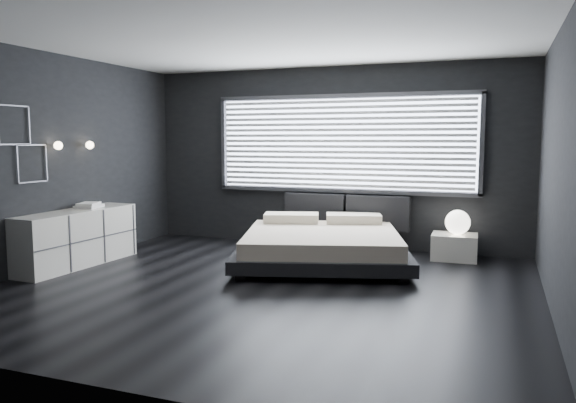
% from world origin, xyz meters
% --- Properties ---
extents(room, '(6.04, 6.00, 2.80)m').
position_xyz_m(room, '(0.00, 0.00, 1.40)').
color(room, black).
rests_on(room, ground).
extents(window, '(4.14, 0.09, 1.52)m').
position_xyz_m(window, '(0.20, 2.70, 1.61)').
color(window, white).
rests_on(window, ground).
extents(headboard, '(1.96, 0.16, 0.52)m').
position_xyz_m(headboard, '(0.28, 2.64, 0.57)').
color(headboard, black).
rests_on(headboard, ground).
extents(sconce_near, '(0.18, 0.11, 0.11)m').
position_xyz_m(sconce_near, '(-2.88, 0.05, 1.60)').
color(sconce_near, silver).
rests_on(sconce_near, ground).
extents(sconce_far, '(0.18, 0.11, 0.11)m').
position_xyz_m(sconce_far, '(-2.88, 0.65, 1.60)').
color(sconce_far, silver).
rests_on(sconce_far, ground).
extents(wall_art_upper, '(0.01, 0.48, 0.48)m').
position_xyz_m(wall_art_upper, '(-2.98, -0.55, 1.85)').
color(wall_art_upper, '#47474C').
rests_on(wall_art_upper, ground).
extents(wall_art_lower, '(0.01, 0.48, 0.48)m').
position_xyz_m(wall_art_lower, '(-2.98, -0.30, 1.38)').
color(wall_art_lower, '#47474C').
rests_on(wall_art_lower, ground).
extents(bed, '(2.78, 2.71, 0.58)m').
position_xyz_m(bed, '(0.27, 1.44, 0.27)').
color(bed, black).
rests_on(bed, ground).
extents(nightstand, '(0.63, 0.53, 0.36)m').
position_xyz_m(nightstand, '(1.93, 2.35, 0.18)').
color(nightstand, white).
rests_on(nightstand, ground).
extents(orb_lamp, '(0.34, 0.34, 0.34)m').
position_xyz_m(orb_lamp, '(1.97, 2.34, 0.53)').
color(orb_lamp, white).
rests_on(orb_lamp, nightstand).
extents(dresser, '(0.61, 1.88, 0.74)m').
position_xyz_m(dresser, '(-2.78, 0.18, 0.37)').
color(dresser, white).
rests_on(dresser, ground).
extents(book_stack, '(0.34, 0.41, 0.07)m').
position_xyz_m(book_stack, '(-2.78, 0.46, 0.78)').
color(book_stack, white).
rests_on(book_stack, dresser).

